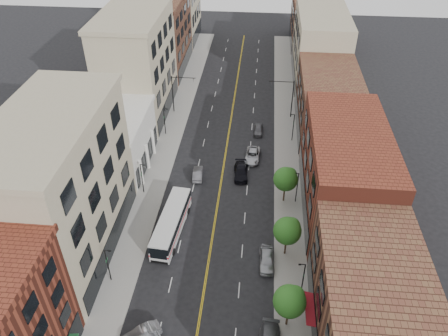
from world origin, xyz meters
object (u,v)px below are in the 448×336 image
(car_lane_b, at_px, (253,155))
(car_angle_b, at_px, (142,334))
(city_bus, at_px, (171,222))
(car_lane_a, at_px, (241,172))
(car_lane_c, at_px, (258,130))
(car_parked_far, at_px, (267,259))
(car_lane_behind, at_px, (198,173))

(car_lane_b, bearing_deg, car_angle_b, -103.27)
(city_bus, bearing_deg, car_angle_b, -85.90)
(car_lane_a, distance_m, car_lane_b, 4.90)
(car_angle_b, height_order, car_lane_c, car_angle_b)
(car_lane_c, bearing_deg, car_lane_a, -99.77)
(car_angle_b, bearing_deg, car_lane_b, 128.31)
(car_angle_b, bearing_deg, car_lane_c, 130.57)
(car_angle_b, bearing_deg, car_parked_far, 96.65)
(car_angle_b, distance_m, car_parked_far, 16.88)
(car_lane_behind, height_order, car_lane_c, car_lane_behind)
(car_angle_b, xyz_separation_m, car_lane_a, (8.45, 28.34, 0.06))
(car_lane_behind, xyz_separation_m, car_lane_c, (8.83, 13.52, -0.01))
(city_bus, height_order, car_lane_a, city_bus)
(car_angle_b, bearing_deg, city_bus, 144.54)
(car_parked_far, height_order, car_lane_c, car_parked_far)
(car_angle_b, xyz_separation_m, car_parked_far, (12.67, 11.16, 0.11))
(car_angle_b, relative_size, car_parked_far, 0.89)
(car_lane_behind, relative_size, car_lane_a, 0.80)
(car_parked_far, bearing_deg, car_lane_behind, 121.75)
(car_lane_b, relative_size, car_lane_c, 1.31)
(city_bus, distance_m, car_lane_b, 20.12)
(car_lane_c, bearing_deg, city_bus, -111.92)
(car_lane_a, height_order, car_lane_b, car_lane_a)
(car_angle_b, distance_m, car_lane_behind, 27.48)
(car_lane_a, distance_m, car_lane_c, 12.79)
(car_parked_far, relative_size, car_lane_b, 0.91)
(car_angle_b, bearing_deg, car_lane_behind, 141.27)
(car_lane_c, bearing_deg, car_lane_b, -94.33)
(car_parked_far, bearing_deg, city_bus, 159.23)
(car_lane_b, xyz_separation_m, car_lane_c, (0.68, 7.96, -0.04))
(car_angle_b, xyz_separation_m, car_lane_behind, (1.92, 27.41, -0.01))
(city_bus, bearing_deg, car_lane_b, 65.44)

